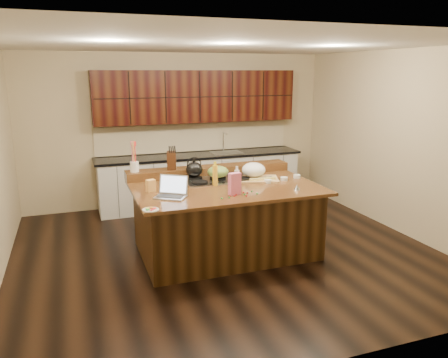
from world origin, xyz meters
name	(u,v)px	position (x,y,z in m)	size (l,w,h in m)	color
room	(225,154)	(0.00, 0.00, 1.35)	(5.52, 5.02, 2.72)	black
island	(225,219)	(0.00, 0.00, 0.46)	(2.40, 1.60, 0.92)	black
back_ledge	(209,170)	(0.00, 0.70, 0.98)	(2.40, 0.30, 0.12)	black
cooktop	(218,179)	(0.00, 0.30, 0.94)	(0.92, 0.52, 0.05)	gray
back_counter	(199,151)	(0.30, 2.23, 0.98)	(3.70, 0.66, 2.40)	silver
kettle	(194,170)	(-0.30, 0.43, 1.07)	(0.23, 0.23, 0.21)	black
green_bowl	(218,172)	(0.00, 0.30, 1.04)	(0.29, 0.29, 0.16)	olive
laptop	(172,191)	(-0.77, -0.26, 0.99)	(0.46, 0.43, 0.25)	#B7B7BC
oil_bottle	(215,176)	(-0.12, 0.05, 1.06)	(0.07, 0.07, 0.27)	gold
vinegar_bottle	(237,180)	(0.08, -0.22, 1.04)	(0.06, 0.06, 0.25)	silver
wooden_tray	(254,172)	(0.51, 0.22, 1.02)	(0.67, 0.57, 0.23)	tan
ramekin_a	(297,176)	(1.10, 0.07, 0.94)	(0.10, 0.10, 0.04)	white
ramekin_b	(284,179)	(0.87, 0.01, 0.94)	(0.10, 0.10, 0.04)	white
ramekin_c	(268,181)	(0.59, -0.05, 0.94)	(0.10, 0.10, 0.04)	white
strainer_bowl	(254,172)	(0.60, 0.43, 0.97)	(0.24, 0.24, 0.09)	#996B3F
kitchen_timer	(297,187)	(0.79, -0.49, 0.96)	(0.08, 0.08, 0.07)	silver
pink_bag	(235,184)	(-0.03, -0.43, 1.05)	(0.14, 0.08, 0.27)	pink
candy_plate	(151,210)	(-1.11, -0.71, 0.93)	(0.18, 0.18, 0.01)	white
package_box	(151,186)	(-0.97, 0.05, 1.00)	(0.11, 0.08, 0.15)	#F2B055
utensil_crock	(135,167)	(-1.07, 0.70, 1.11)	(0.12, 0.12, 0.14)	white
knife_block	(172,160)	(-0.55, 0.70, 1.16)	(0.12, 0.20, 0.25)	black
gumdrop_0	(246,196)	(0.07, -0.56, 0.93)	(0.02, 0.02, 0.02)	red
gumdrop_1	(229,198)	(-0.15, -0.57, 0.93)	(0.02, 0.02, 0.02)	#198C26
gumdrop_2	(247,193)	(0.13, -0.44, 0.93)	(0.02, 0.02, 0.02)	red
gumdrop_3	(245,195)	(0.07, -0.51, 0.93)	(0.02, 0.02, 0.02)	#198C26
gumdrop_4	(230,196)	(-0.12, -0.50, 0.93)	(0.02, 0.02, 0.02)	red
gumdrop_5	(257,194)	(0.23, -0.52, 0.93)	(0.02, 0.02, 0.02)	#198C26
gumdrop_6	(234,196)	(-0.07, -0.52, 0.93)	(0.02, 0.02, 0.02)	red
gumdrop_7	(222,198)	(-0.25, -0.57, 0.93)	(0.02, 0.02, 0.02)	#198C26
gumdrop_8	(236,195)	(-0.03, -0.48, 0.93)	(0.02, 0.02, 0.02)	red
gumdrop_9	(252,191)	(0.21, -0.40, 0.93)	(0.02, 0.02, 0.02)	#198C26
gumdrop_10	(244,192)	(0.09, -0.41, 0.93)	(0.02, 0.02, 0.02)	red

